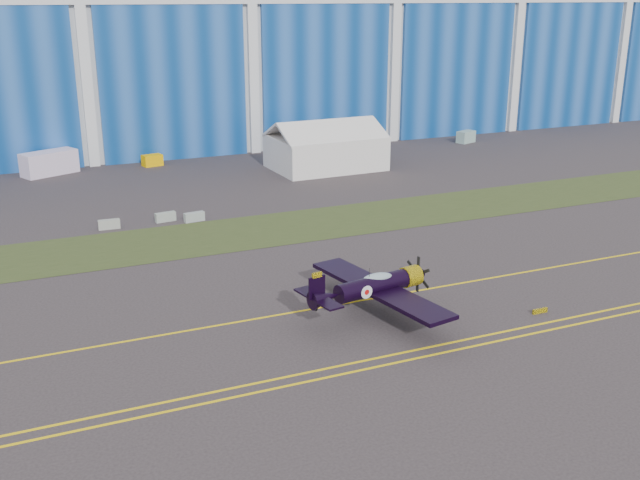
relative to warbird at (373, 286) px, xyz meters
name	(u,v)px	position (x,y,z in m)	size (l,w,h in m)	color
ground	(188,301)	(-11.03, 7.76, -2.23)	(260.00, 260.00, 0.00)	#393235
grass_median	(149,245)	(-11.03, 21.76, -2.21)	(260.00, 10.00, 0.02)	#475128
hangar	(65,38)	(-11.03, 79.54, 12.73)	(220.00, 45.70, 30.00)	silver
taxiway_centreline	(206,327)	(-11.03, 2.76, -2.22)	(200.00, 0.20, 0.02)	yellow
edge_line_near	(252,393)	(-11.03, -6.74, -2.22)	(80.00, 0.20, 0.02)	yellow
edge_line_far	(246,385)	(-11.03, -5.74, -2.22)	(80.00, 0.20, 0.02)	yellow
guard_board_right	(540,311)	(10.97, -4.24, -2.06)	(1.20, 0.15, 0.35)	yellow
warbird	(373,286)	(0.00, 0.00, 0.00)	(12.95, 14.75, 3.86)	black
tent	(326,144)	(15.93, 43.70, 0.92)	(13.91, 10.40, 6.31)	silver
shipping_container	(49,163)	(-16.71, 54.18, -0.80)	(6.63, 2.65, 2.87)	silver
tug	(152,160)	(-4.12, 54.07, -1.52)	(2.46, 1.54, 1.43)	#FBB700
gse_box	(466,137)	(42.38, 51.32, -1.37)	(2.89, 1.54, 1.74)	#87A9A4
barrier_a	(109,224)	(-13.52, 28.03, -1.78)	(2.00, 0.60, 0.90)	#95988F
barrier_b	(165,217)	(-8.09, 28.36, -1.78)	(2.00, 0.60, 0.90)	#909A92
barrier_c	(194,217)	(-5.49, 27.24, -1.78)	(2.00, 0.60, 0.90)	#8F9998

